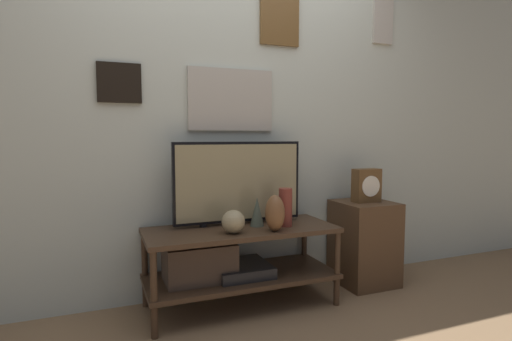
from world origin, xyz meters
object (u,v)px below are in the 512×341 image
object	(u,v)px
vase_urn_stoneware	(275,213)
candle_jar	(216,216)
television	(239,182)
vase_slim_bronze	(257,212)
mantel_clock	(367,185)
vase_round_glass	(233,222)
vase_tall_ceramic	(285,207)

from	to	relation	value
vase_urn_stoneware	candle_jar	size ratio (longest dim) A/B	2.27
television	candle_jar	distance (m)	0.29
vase_slim_bronze	mantel_clock	xyz separation A→B (m)	(0.90, 0.03, 0.13)
vase_slim_bronze	vase_urn_stoneware	world-z (taller)	vase_urn_stoneware
television	vase_urn_stoneware	distance (m)	0.35
television	vase_round_glass	xyz separation A→B (m)	(-0.12, -0.23, -0.22)
vase_urn_stoneware	vase_round_glass	size ratio (longest dim) A/B	1.58
vase_slim_bronze	mantel_clock	size ratio (longest dim) A/B	0.77
vase_urn_stoneware	television	bearing A→B (deg)	118.68
vase_urn_stoneware	vase_tall_ceramic	xyz separation A→B (m)	(0.12, 0.10, 0.01)
television	vase_round_glass	world-z (taller)	television
vase_urn_stoneware	candle_jar	distance (m)	0.47
vase_slim_bronze	vase_round_glass	distance (m)	0.25
candle_jar	vase_urn_stoneware	bearing A→B (deg)	-52.76
candle_jar	mantel_clock	distance (m)	1.15
television	mantel_clock	size ratio (longest dim) A/B	3.56
candle_jar	mantel_clock	bearing A→B (deg)	-8.55
vase_urn_stoneware	vase_round_glass	bearing A→B (deg)	171.38
television	vase_round_glass	bearing A→B (deg)	-116.53
television	mantel_clock	distance (m)	1.00
vase_slim_bronze	vase_tall_ceramic	bearing A→B (deg)	-22.09
vase_tall_ceramic	vase_round_glass	xyz separation A→B (m)	(-0.39, -0.06, -0.05)
vase_tall_ceramic	vase_slim_bronze	bearing A→B (deg)	157.91
vase_tall_ceramic	mantel_clock	bearing A→B (deg)	7.58
television	mantel_clock	bearing A→B (deg)	-4.20
candle_jar	mantel_clock	xyz separation A→B (m)	(1.13, -0.17, 0.18)
television	vase_urn_stoneware	bearing A→B (deg)	-61.32
television	vase_urn_stoneware	xyz separation A→B (m)	(0.15, -0.27, -0.18)
vase_slim_bronze	television	bearing A→B (deg)	134.21
vase_slim_bronze	vase_urn_stoneware	bearing A→B (deg)	-73.10
vase_urn_stoneware	candle_jar	xyz separation A→B (m)	(-0.28, 0.37, -0.06)
vase_urn_stoneware	mantel_clock	xyz separation A→B (m)	(0.85, 0.20, 0.11)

